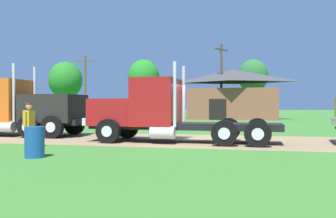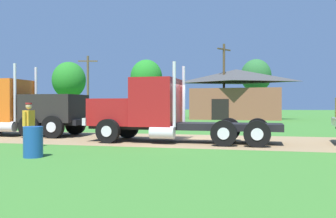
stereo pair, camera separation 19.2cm
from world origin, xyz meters
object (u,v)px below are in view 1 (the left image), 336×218
Objects in this scene: truck_foreground_white at (155,112)px; visitor_walking_mid at (29,124)px; steel_barrel at (35,142)px; shed_building at (234,95)px; utility_pole_near at (85,85)px; truck_near_left at (22,109)px; utility_pole_far at (221,79)px.

visitor_walking_mid is (-3.89, -3.45, -0.38)m from truck_foreground_white.
visitor_walking_mid is 1.78× the size of steel_barrel.
utility_pole_near reaches higher than shed_building.
utility_pole_far reaches higher than truck_near_left.
utility_pole_far is at bearing 80.37° from visitor_walking_mid.
utility_pole_near is at bearing 111.67° from visitor_walking_mid.
truck_near_left is 0.95× the size of utility_pole_near.
utility_pole_near is 15.42m from utility_pole_far.
shed_building reaches higher than truck_near_left.
utility_pole_far reaches higher than shed_building.
steel_barrel is at bearing -96.06° from utility_pole_far.
steel_barrel is (1.56, -2.06, -0.43)m from visitor_walking_mid.
truck_near_left is 6.04m from visitor_walking_mid.
truck_near_left is 24.90m from utility_pole_far.
truck_foreground_white is at bearing -94.77° from shed_building.
truck_foreground_white is 7.64m from truck_near_left.
shed_building is 16.82m from utility_pole_near.
truck_foreground_white is at bearing 41.54° from visitor_walking_mid.
utility_pole_far is at bearing 83.94° from steel_barrel.
shed_building is (4.46, 31.10, 2.20)m from steel_barrel.
utility_pole_far is (8.38, 23.25, 2.97)m from truck_near_left.
truck_foreground_white reaches higher than steel_barrel.
utility_pole_far is (15.34, 1.43, 0.51)m from utility_pole_near.
truck_near_left is at bearing 169.66° from truck_foreground_white.
utility_pole_near reaches higher than truck_near_left.
utility_pole_near is (-6.96, 21.82, 2.46)m from truck_near_left.
truck_foreground_white is at bearing 67.08° from steel_barrel.
utility_pole_near is at bearing -174.67° from utility_pole_far.
shed_building is (9.65, 24.22, 1.29)m from truck_near_left.
utility_pole_far reaches higher than truck_foreground_white.
visitor_walking_mid is 29.71m from shed_building.
shed_building is (6.03, 29.04, 1.76)m from visitor_walking_mid.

